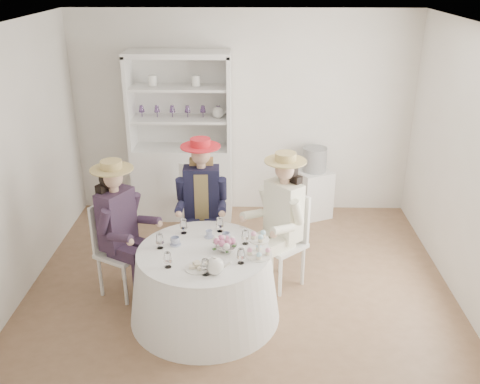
{
  "coord_description": "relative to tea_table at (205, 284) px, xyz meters",
  "views": [
    {
      "loc": [
        0.1,
        -4.92,
        3.22
      ],
      "look_at": [
        0.0,
        0.1,
        1.05
      ],
      "focal_mm": 40.0,
      "sensor_mm": 36.0,
      "label": 1
    }
  ],
  "objects": [
    {
      "name": "teacup_b",
      "position": [
        0.03,
        0.27,
        0.4
      ],
      "size": [
        0.07,
        0.07,
        0.06
      ],
      "primitive_type": "imported",
      "rotation": [
        0.0,
        0.0,
        0.11
      ],
      "color": "white",
      "rests_on": "tea_table"
    },
    {
      "name": "ceiling",
      "position": [
        0.33,
        0.55,
        2.34
      ],
      "size": [
        4.5,
        4.5,
        0.0
      ],
      "primitive_type": "plane",
      "rotation": [
        3.14,
        0.0,
        0.0
      ],
      "color": "white",
      "rests_on": "wall_back"
    },
    {
      "name": "flower_arrangement",
      "position": [
        0.19,
        0.02,
        0.45
      ],
      "size": [
        0.17,
        0.17,
        0.06
      ],
      "rotation": [
        0.0,
        0.0,
        0.26
      ],
      "color": "#CA6592",
      "rests_on": "tea_table"
    },
    {
      "name": "teacup_c",
      "position": [
        0.2,
        0.22,
        0.4
      ],
      "size": [
        0.1,
        0.1,
        0.07
      ],
      "primitive_type": "imported",
      "rotation": [
        0.0,
        0.0,
        -0.27
      ],
      "color": "white",
      "rests_on": "tea_table"
    },
    {
      "name": "stemware_set",
      "position": [
        0.0,
        0.0,
        0.44
      ],
      "size": [
        0.89,
        0.89,
        0.15
      ],
      "color": "white",
      "rests_on": "tea_table"
    },
    {
      "name": "cupcake_stand",
      "position": [
        0.52,
        -0.08,
        0.45
      ],
      "size": [
        0.25,
        0.25,
        0.24
      ],
      "rotation": [
        0.0,
        0.0,
        0.23
      ],
      "color": "white",
      "rests_on": "tea_table"
    },
    {
      "name": "wall_back",
      "position": [
        0.33,
        2.55,
        0.99
      ],
      "size": [
        4.5,
        0.0,
        4.5
      ],
      "primitive_type": "plane",
      "rotation": [
        1.57,
        0.0,
        0.0
      ],
      "color": "silver",
      "rests_on": "ground"
    },
    {
      "name": "wall_front",
      "position": [
        0.33,
        -1.45,
        0.99
      ],
      "size": [
        4.5,
        0.0,
        4.5
      ],
      "primitive_type": "plane",
      "rotation": [
        -1.57,
        0.0,
        0.0
      ],
      "color": "silver",
      "rests_on": "ground"
    },
    {
      "name": "table_teapot",
      "position": [
        0.14,
        -0.39,
        0.44
      ],
      "size": [
        0.23,
        0.16,
        0.17
      ],
      "rotation": [
        0.0,
        0.0,
        0.41
      ],
      "color": "white",
      "rests_on": "tea_table"
    },
    {
      "name": "guest_left",
      "position": [
        -0.88,
        0.38,
        0.47
      ],
      "size": [
        0.63,
        0.57,
        1.47
      ],
      "rotation": [
        0.0,
        0.0,
        1.07
      ],
      "color": "silver",
      "rests_on": "ground"
    },
    {
      "name": "teacup_a",
      "position": [
        -0.28,
        0.11,
        0.4
      ],
      "size": [
        0.1,
        0.1,
        0.07
      ],
      "primitive_type": "imported",
      "rotation": [
        0.0,
        0.0,
        0.08
      ],
      "color": "white",
      "rests_on": "tea_table"
    },
    {
      "name": "guest_mid",
      "position": [
        -0.09,
        0.95,
        0.5
      ],
      "size": [
        0.55,
        0.57,
        1.51
      ],
      "rotation": [
        0.0,
        0.0,
        0.04
      ],
      "color": "silver",
      "rests_on": "ground"
    },
    {
      "name": "wall_left",
      "position": [
        -1.92,
        0.55,
        0.99
      ],
      "size": [
        0.0,
        4.5,
        4.5
      ],
      "primitive_type": "plane",
      "rotation": [
        1.57,
        0.0,
        1.57
      ],
      "color": "silver",
      "rests_on": "ground"
    },
    {
      "name": "hutch",
      "position": [
        -0.47,
        2.3,
        0.43
      ],
      "size": [
        1.35,
        0.61,
        2.21
      ],
      "rotation": [
        0.0,
        0.0,
        0.09
      ],
      "color": "silver",
      "rests_on": "ground"
    },
    {
      "name": "flower_bowl",
      "position": [
        0.22,
        0.01,
        0.39
      ],
      "size": [
        0.25,
        0.25,
        0.05
      ],
      "primitive_type": "imported",
      "rotation": [
        0.0,
        0.0,
        -0.32
      ],
      "color": "white",
      "rests_on": "tea_table"
    },
    {
      "name": "spare_chair",
      "position": [
        -0.25,
        1.87,
        0.13
      ],
      "size": [
        0.49,
        0.49,
        0.91
      ],
      "rotation": [
        0.0,
        0.0,
        2.78
      ],
      "color": "silver",
      "rests_on": "ground"
    },
    {
      "name": "sandwich_plate",
      "position": [
        -0.02,
        -0.32,
        0.38
      ],
      "size": [
        0.23,
        0.23,
        0.05
      ],
      "rotation": [
        0.0,
        0.0,
        -0.07
      ],
      "color": "white",
      "rests_on": "tea_table"
    },
    {
      "name": "hatbox",
      "position": [
        1.28,
        2.3,
        0.45
      ],
      "size": [
        0.35,
        0.35,
        0.32
      ],
      "primitive_type": "cylinder",
      "rotation": [
        0.0,
        0.0,
        -0.12
      ],
      "color": "black",
      "rests_on": "side_table"
    },
    {
      "name": "ground",
      "position": [
        0.33,
        0.55,
        -0.36
      ],
      "size": [
        4.5,
        4.5,
        0.0
      ],
      "primitive_type": "plane",
      "color": "brown",
      "rests_on": "ground"
    },
    {
      "name": "side_table",
      "position": [
        1.28,
        2.3,
        -0.03
      ],
      "size": [
        0.56,
        0.56,
        0.65
      ],
      "primitive_type": "cube",
      "rotation": [
        0.0,
        0.0,
        0.42
      ],
      "color": "silver",
      "rests_on": "ground"
    },
    {
      "name": "tea_table",
      "position": [
        0.0,
        0.0,
        0.0
      ],
      "size": [
        1.46,
        1.46,
        0.72
      ],
      "rotation": [
        0.0,
        0.0,
        0.34
      ],
      "color": "white",
      "rests_on": "ground"
    },
    {
      "name": "wall_right",
      "position": [
        2.58,
        0.55,
        0.99
      ],
      "size": [
        0.0,
        4.5,
        4.5
      ],
      "primitive_type": "plane",
      "rotation": [
        1.57,
        0.0,
        -1.57
      ],
      "color": "silver",
      "rests_on": "ground"
    },
    {
      "name": "guest_right",
      "position": [
        0.76,
        0.58,
        0.48
      ],
      "size": [
        0.64,
        0.63,
        1.5
      ],
      "rotation": [
        0.0,
        0.0,
        -0.84
      ],
      "color": "silver",
      "rests_on": "ground"
    }
  ]
}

